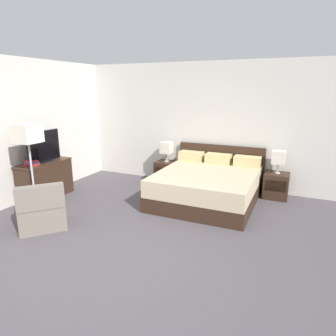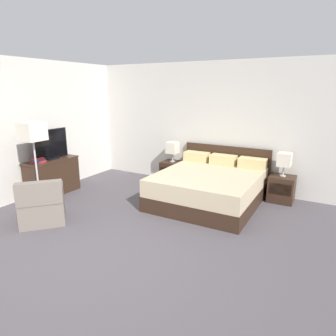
{
  "view_description": "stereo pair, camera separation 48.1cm",
  "coord_description": "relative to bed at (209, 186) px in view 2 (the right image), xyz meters",
  "views": [
    {
      "loc": [
        2.11,
        -2.81,
        2.14
      ],
      "look_at": [
        -0.03,
        1.96,
        0.75
      ],
      "focal_mm": 32.0,
      "sensor_mm": 36.0,
      "label": 1
    },
    {
      "loc": [
        2.54,
        -2.6,
        2.14
      ],
      "look_at": [
        -0.03,
        1.96,
        0.75
      ],
      "focal_mm": 32.0,
      "sensor_mm": 36.0,
      "label": 2
    }
  ],
  "objects": [
    {
      "name": "ground_plane",
      "position": [
        -0.54,
        -2.57,
        -0.32
      ],
      "size": [
        10.72,
        10.72,
        0.0
      ],
      "primitive_type": "plane",
      "color": "#4C474C"
    },
    {
      "name": "wall_back",
      "position": [
        -0.54,
        1.04,
        1.04
      ],
      "size": [
        6.67,
        0.06,
        2.71
      ],
      "primitive_type": "cube",
      "color": "beige",
      "rests_on": "ground"
    },
    {
      "name": "wall_left",
      "position": [
        -3.31,
        -1.08,
        1.04
      ],
      "size": [
        0.06,
        5.37,
        2.71
      ],
      "primitive_type": "cube",
      "color": "beige",
      "rests_on": "ground"
    },
    {
      "name": "bed",
      "position": [
        0.0,
        0.0,
        0.0
      ],
      "size": [
        1.89,
        2.03,
        0.96
      ],
      "color": "#332116",
      "rests_on": "ground"
    },
    {
      "name": "nightstand_left",
      "position": [
        -1.21,
        0.73,
        -0.06
      ],
      "size": [
        0.47,
        0.43,
        0.51
      ],
      "color": "#332116",
      "rests_on": "ground"
    },
    {
      "name": "nightstand_right",
      "position": [
        1.21,
        0.73,
        -0.06
      ],
      "size": [
        0.47,
        0.43,
        0.51
      ],
      "color": "#332116",
      "rests_on": "ground"
    },
    {
      "name": "table_lamp_left",
      "position": [
        -1.21,
        0.73,
        0.52
      ],
      "size": [
        0.25,
        0.25,
        0.46
      ],
      "color": "#B7B7BC",
      "rests_on": "nightstand_left"
    },
    {
      "name": "table_lamp_right",
      "position": [
        1.21,
        0.73,
        0.52
      ],
      "size": [
        0.25,
        0.25,
        0.46
      ],
      "color": "#B7B7BC",
      "rests_on": "nightstand_right"
    },
    {
      "name": "dresser",
      "position": [
        -3.03,
        -1.15,
        0.06
      ],
      "size": [
        0.46,
        1.1,
        0.74
      ],
      "color": "#332116",
      "rests_on": "ground"
    },
    {
      "name": "tv",
      "position": [
        -3.02,
        -1.1,
        0.72
      ],
      "size": [
        0.18,
        0.78,
        0.61
      ],
      "color": "black",
      "rests_on": "dresser"
    },
    {
      "name": "book_red_cover",
      "position": [
        -3.04,
        -1.43,
        0.44
      ],
      "size": [
        0.28,
        0.21,
        0.04
      ],
      "primitive_type": "cube",
      "rotation": [
        0.0,
        0.0,
        0.2
      ],
      "color": "#B7282D",
      "rests_on": "dresser"
    },
    {
      "name": "book_blue_cover",
      "position": [
        -3.02,
        -1.43,
        0.47
      ],
      "size": [
        0.2,
        0.19,
        0.03
      ],
      "primitive_type": "cube",
      "rotation": [
        0.0,
        0.0,
        0.06
      ],
      "color": "#234C8E",
      "rests_on": "book_red_cover"
    },
    {
      "name": "book_small_top",
      "position": [
        -3.03,
        -1.43,
        0.5
      ],
      "size": [
        0.24,
        0.21,
        0.03
      ],
      "primitive_type": "cube",
      "rotation": [
        0.0,
        0.0,
        -0.23
      ],
      "color": "#B7282D",
      "rests_on": "book_blue_cover"
    },
    {
      "name": "armchair_by_window",
      "position": [
        -2.05,
        -2.19,
        -0.03
      ],
      "size": [
        0.97,
        0.97,
        0.76
      ],
      "color": "#70665B",
      "rests_on": "ground"
    },
    {
      "name": "floor_lamp",
      "position": [
        -2.61,
        -1.81,
        1.02
      ],
      "size": [
        0.36,
        0.36,
        1.58
      ],
      "color": "#B7B7BC",
      "rests_on": "ground"
    }
  ]
}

